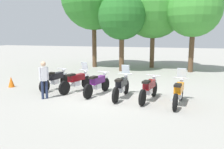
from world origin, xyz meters
The scene contains 12 objects.
ground_plane centered at (0.00, 0.00, 0.00)m, with size 80.00×80.00×0.00m, color #9E9B93.
motorcycle_0 centered at (-2.96, 0.54, 0.50)m, with size 0.69×2.18×0.99m.
motorcycle_1 centered at (-1.77, 0.45, 0.52)m, with size 0.85×2.13×1.37m.
motorcycle_2 centered at (-0.59, 0.17, 0.50)m, with size 0.73×2.17×0.99m.
motorcycle_3 centered at (0.59, -0.07, 0.52)m, with size 0.62×2.19×1.37m.
motorcycle_4 centered at (1.78, -0.13, 0.50)m, with size 0.72×2.17×0.99m.
motorcycle_5 centered at (2.97, -0.41, 0.52)m, with size 0.67×2.18×1.37m.
person_0 centered at (-2.51, -1.14, 0.93)m, with size 0.34×0.33×1.61m.
tree_1 centered at (-1.23, 7.20, 4.03)m, with size 3.48×3.48×5.79m.
tree_2 centered at (0.76, 9.57, 4.96)m, with size 5.17×5.17×7.56m.
tree_3 centered at (3.74, 8.13, 4.44)m, with size 3.89×3.89×6.40m.
traffic_cone centered at (-5.43, 0.31, 0.28)m, with size 0.32×0.32×0.55m, color orange.
Camera 1 is at (2.91, -9.39, 2.71)m, focal length 36.67 mm.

